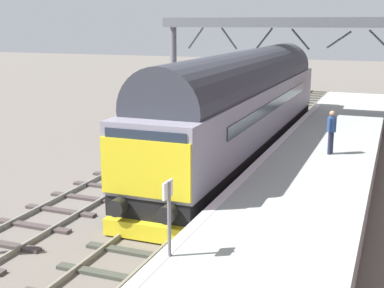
% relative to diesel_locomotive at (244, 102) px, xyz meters
% --- Properties ---
extents(ground_plane, '(140.00, 140.00, 0.00)m').
position_rel_diesel_locomotive_xyz_m(ground_plane, '(-0.00, -5.34, -2.49)').
color(ground_plane, '#6A635B').
rests_on(ground_plane, ground).
extents(track_main, '(2.50, 60.00, 0.15)m').
position_rel_diesel_locomotive_xyz_m(track_main, '(-0.00, -5.34, -2.43)').
color(track_main, gray).
rests_on(track_main, ground).
extents(track_adjacent_west, '(2.50, 60.00, 0.15)m').
position_rel_diesel_locomotive_xyz_m(track_adjacent_west, '(-3.48, -5.34, -2.43)').
color(track_adjacent_west, gray).
rests_on(track_adjacent_west, ground).
extents(station_platform, '(4.00, 44.00, 1.01)m').
position_rel_diesel_locomotive_xyz_m(station_platform, '(3.60, -5.34, -1.99)').
color(station_platform, '#A8B2AB').
rests_on(station_platform, ground).
extents(diesel_locomotive, '(2.74, 19.85, 4.68)m').
position_rel_diesel_locomotive_xyz_m(diesel_locomotive, '(0.00, 0.00, 0.00)').
color(diesel_locomotive, black).
rests_on(diesel_locomotive, ground).
extents(platform_number_sign, '(0.10, 0.44, 1.65)m').
position_rel_diesel_locomotive_xyz_m(platform_number_sign, '(1.87, -12.42, -0.37)').
color(platform_number_sign, slate).
rests_on(platform_number_sign, station_platform).
extents(waiting_passenger, '(0.42, 0.49, 1.64)m').
position_rel_diesel_locomotive_xyz_m(waiting_passenger, '(3.96, -2.01, -0.50)').
color(waiting_passenger, '#262A40').
rests_on(waiting_passenger, station_platform).
extents(overhead_footbridge, '(12.78, 2.00, 6.09)m').
position_rel_diesel_locomotive_xyz_m(overhead_footbridge, '(0.31, 6.01, 3.04)').
color(overhead_footbridge, slate).
rests_on(overhead_footbridge, ground).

